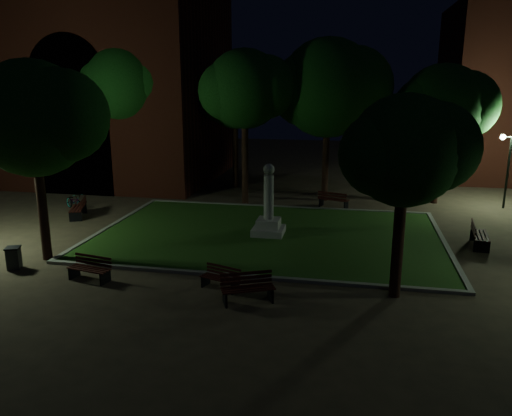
{
  "coord_description": "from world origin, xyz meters",
  "views": [
    {
      "loc": [
        3.57,
        -19.24,
        6.77
      ],
      "look_at": [
        -0.38,
        1.0,
        1.52
      ],
      "focal_mm": 35.0,
      "sensor_mm": 36.0,
      "label": 1
    }
  ],
  "objects_px": {
    "bench_west_near": "(90,269)",
    "monument": "(269,215)",
    "bench_near_right": "(221,279)",
    "bench_left_side": "(79,209)",
    "trash_bin": "(14,258)",
    "bicycle": "(74,201)",
    "bench_right_side": "(478,236)",
    "bench_far_side": "(333,200)",
    "bench_near_left": "(247,289)"
  },
  "relations": [
    {
      "from": "bench_near_right",
      "to": "bench_far_side",
      "type": "distance_m",
      "value": 12.28
    },
    {
      "from": "bench_near_right",
      "to": "bicycle",
      "type": "relative_size",
      "value": 0.86
    },
    {
      "from": "bench_west_near",
      "to": "bench_far_side",
      "type": "relative_size",
      "value": 0.93
    },
    {
      "from": "monument",
      "to": "bench_right_side",
      "type": "distance_m",
      "value": 8.94
    },
    {
      "from": "monument",
      "to": "bench_near_right",
      "type": "height_order",
      "value": "monument"
    },
    {
      "from": "monument",
      "to": "bench_far_side",
      "type": "bearing_deg",
      "value": 65.12
    },
    {
      "from": "bench_left_side",
      "to": "bench_right_side",
      "type": "xyz_separation_m",
      "value": [
        18.94,
        -1.03,
        0.01
      ]
    },
    {
      "from": "bench_left_side",
      "to": "bicycle",
      "type": "height_order",
      "value": "bench_left_side"
    },
    {
      "from": "trash_bin",
      "to": "bicycle",
      "type": "height_order",
      "value": "bicycle"
    },
    {
      "from": "bench_near_right",
      "to": "bench_left_side",
      "type": "distance_m",
      "value": 11.99
    },
    {
      "from": "monument",
      "to": "bench_far_side",
      "type": "height_order",
      "value": "monument"
    },
    {
      "from": "bench_west_near",
      "to": "bench_far_side",
      "type": "distance_m",
      "value": 14.36
    },
    {
      "from": "bench_west_near",
      "to": "bench_far_side",
      "type": "height_order",
      "value": "bench_far_side"
    },
    {
      "from": "bench_near_left",
      "to": "bench_far_side",
      "type": "height_order",
      "value": "bench_near_left"
    },
    {
      "from": "bench_west_near",
      "to": "trash_bin",
      "type": "distance_m",
      "value": 3.36
    },
    {
      "from": "bench_near_right",
      "to": "trash_bin",
      "type": "height_order",
      "value": "trash_bin"
    },
    {
      "from": "bench_near_right",
      "to": "bench_far_side",
      "type": "height_order",
      "value": "bench_far_side"
    },
    {
      "from": "bench_near_left",
      "to": "monument",
      "type": "bearing_deg",
      "value": 69.99
    },
    {
      "from": "bench_near_right",
      "to": "bicycle",
      "type": "bearing_deg",
      "value": 159.25
    },
    {
      "from": "bench_right_side",
      "to": "bench_far_side",
      "type": "xyz_separation_m",
      "value": [
        -6.28,
        5.51,
        -0.04
      ]
    },
    {
      "from": "bench_right_side",
      "to": "trash_bin",
      "type": "height_order",
      "value": "bench_right_side"
    },
    {
      "from": "bench_near_left",
      "to": "trash_bin",
      "type": "distance_m",
      "value": 9.17
    },
    {
      "from": "bench_left_side",
      "to": "bicycle",
      "type": "relative_size",
      "value": 1.12
    },
    {
      "from": "bench_near_left",
      "to": "bench_right_side",
      "type": "relative_size",
      "value": 0.94
    },
    {
      "from": "bench_near_left",
      "to": "bench_near_right",
      "type": "relative_size",
      "value": 1.22
    },
    {
      "from": "bench_near_right",
      "to": "trash_bin",
      "type": "xyz_separation_m",
      "value": [
        -8.02,
        0.3,
        0.07
      ]
    },
    {
      "from": "monument",
      "to": "bicycle",
      "type": "bearing_deg",
      "value": 166.4
    },
    {
      "from": "monument",
      "to": "trash_bin",
      "type": "distance_m",
      "value": 10.4
    },
    {
      "from": "bench_far_side",
      "to": "bicycle",
      "type": "height_order",
      "value": "bench_far_side"
    },
    {
      "from": "trash_bin",
      "to": "bicycle",
      "type": "relative_size",
      "value": 0.5
    },
    {
      "from": "bench_near_left",
      "to": "bench_right_side",
      "type": "bearing_deg",
      "value": 16.26
    },
    {
      "from": "trash_bin",
      "to": "bench_west_near",
      "type": "bearing_deg",
      "value": -7.65
    },
    {
      "from": "monument",
      "to": "bicycle",
      "type": "distance_m",
      "value": 11.5
    },
    {
      "from": "bench_near_right",
      "to": "bench_west_near",
      "type": "height_order",
      "value": "bench_west_near"
    },
    {
      "from": "bench_near_left",
      "to": "bench_near_right",
      "type": "bearing_deg",
      "value": 118.21
    },
    {
      "from": "bench_left_side",
      "to": "bench_right_side",
      "type": "height_order",
      "value": "bench_right_side"
    },
    {
      "from": "trash_bin",
      "to": "bench_right_side",
      "type": "bearing_deg",
      "value": 19.03
    },
    {
      "from": "bench_near_right",
      "to": "bicycle",
      "type": "height_order",
      "value": "bicycle"
    },
    {
      "from": "bench_near_left",
      "to": "bench_west_near",
      "type": "bearing_deg",
      "value": 148.95
    },
    {
      "from": "bench_west_near",
      "to": "bench_left_side",
      "type": "relative_size",
      "value": 0.86
    },
    {
      "from": "monument",
      "to": "bench_near_right",
      "type": "distance_m",
      "value": 6.21
    },
    {
      "from": "bench_west_near",
      "to": "monument",
      "type": "bearing_deg",
      "value": 61.35
    },
    {
      "from": "monument",
      "to": "trash_bin",
      "type": "relative_size",
      "value": 3.82
    },
    {
      "from": "bench_left_side",
      "to": "bicycle",
      "type": "bearing_deg",
      "value": -163.23
    },
    {
      "from": "monument",
      "to": "bicycle",
      "type": "relative_size",
      "value": 1.9
    },
    {
      "from": "bench_near_right",
      "to": "bench_right_side",
      "type": "bearing_deg",
      "value": 52.9
    },
    {
      "from": "bench_near_left",
      "to": "bench_left_side",
      "type": "distance_m",
      "value": 13.36
    },
    {
      "from": "monument",
      "to": "bench_right_side",
      "type": "relative_size",
      "value": 1.71
    },
    {
      "from": "bench_left_side",
      "to": "trash_bin",
      "type": "distance_m",
      "value": 7.21
    },
    {
      "from": "bench_far_side",
      "to": "trash_bin",
      "type": "distance_m",
      "value": 16.1
    }
  ]
}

